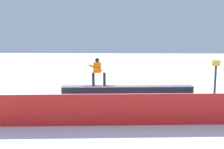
# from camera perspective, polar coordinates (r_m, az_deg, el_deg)

# --- Properties ---
(ground_plane) EXTENTS (120.00, 120.00, 0.00)m
(ground_plane) POSITION_cam_1_polar(r_m,az_deg,el_deg) (12.35, 3.79, -5.22)
(ground_plane) COLOR white
(grind_box) EXTENTS (6.84, 1.20, 0.54)m
(grind_box) POSITION_cam_1_polar(r_m,az_deg,el_deg) (12.30, 3.80, -4.10)
(grind_box) COLOR black
(grind_box) RESTS_ON ground_plane
(snowboarder) EXTENTS (1.62, 0.52, 1.45)m
(snowboarder) POSITION_cam_1_polar(r_m,az_deg,el_deg) (12.08, -3.52, 0.90)
(snowboarder) COLOR #BD258B
(snowboarder) RESTS_ON grind_box
(safety_fence) EXTENTS (10.68, 1.08, 1.06)m
(safety_fence) POSITION_cam_1_polar(r_m,az_deg,el_deg) (7.85, 3.81, -8.58)
(safety_fence) COLOR red
(safety_fence) RESTS_ON ground_plane
(trail_marker) EXTENTS (0.40, 0.10, 1.88)m
(trail_marker) POSITION_cam_1_polar(r_m,az_deg,el_deg) (13.14, 23.89, -0.61)
(trail_marker) COLOR #262628
(trail_marker) RESTS_ON ground_plane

